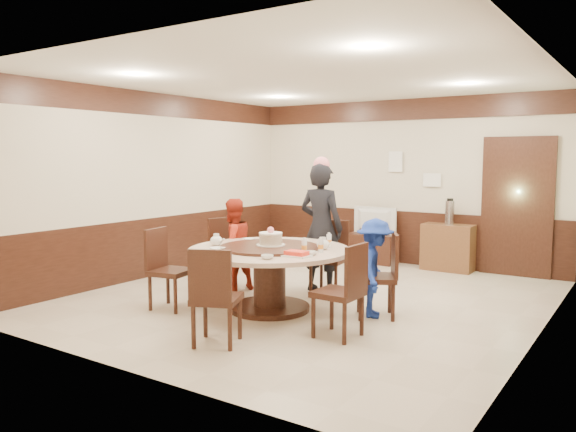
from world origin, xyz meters
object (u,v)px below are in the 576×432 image
Objects in this scene: person_red at (233,245)px; side_cabinet at (448,247)px; banquet_table at (269,266)px; person_blue at (375,268)px; shrimp_platter at (297,254)px; birthday_cake at (271,239)px; television at (373,221)px; thermos at (450,213)px; tv_stand at (372,248)px; person_standing at (321,228)px.

side_cabinet is at bearing 163.39° from person_red.
person_blue is at bearing 20.88° from banquet_table.
shrimp_platter is 0.37× the size of side_cabinet.
birthday_cake is 0.43× the size of side_cabinet.
shrimp_platter is 0.37× the size of television.
shrimp_platter is at bearing 120.24° from person_blue.
television is (-1.45, 3.05, 0.16)m from person_blue.
shrimp_platter is at bearing -96.97° from thermos.
person_red reaches higher than person_blue.
person_red reaches higher than thermos.
tv_stand is (-0.28, 3.46, -0.61)m from birthday_cake.
side_cabinet is at bearing 1.30° from tv_stand.
shrimp_platter is 3.89m from television.
person_red is 3.68× the size of birthday_cake.
person_blue reaches higher than shrimp_platter.
person_standing is at bearing 139.95° from person_red.
person_blue is 3.09m from side_cabinet.
banquet_table is 1.24m from person_blue.
side_cabinet is at bearing 83.19° from shrimp_platter.
thermos is at bearing 0.00° from side_cabinet.
thermos is (0.47, 3.82, 0.16)m from shrimp_platter.
thermos reaches higher than side_cabinet.
birthday_cake is at bearing 80.94° from person_red.
tv_stand is at bearing -178.70° from side_cabinet.
birthday_cake is 0.67m from shrimp_platter.
shrimp_platter is 3.87m from side_cabinet.
television is 1.35m from thermos.
banquet_table is at bearing 97.36° from television.
side_cabinet is 2.11× the size of thermos.
person_red is at bearing -123.99° from side_cabinet.
person_blue is (1.16, 0.44, 0.03)m from banquet_table.
thermos is (1.33, 0.03, 0.21)m from television.
tv_stand is at bearing -0.00° from television.
banquet_table reaches higher than tv_stand.
tv_stand is at bearing 102.81° from shrimp_platter.
person_standing is 1.57m from shrimp_platter.
side_cabinet is at bearing 73.47° from birthday_cake.
side_cabinet reaches higher than tv_stand.
person_blue is at bearing 19.16° from birthday_cake.
television is (0.70, 2.97, 0.10)m from person_red.
side_cabinet is (0.46, 3.82, -0.40)m from shrimp_platter.
person_blue is (2.16, -0.08, -0.07)m from person_red.
thermos is at bearing 1.29° from tv_stand.
tv_stand is 2.24× the size of thermos.
birthday_cake is at bearing -106.70° from thermos.
television is 1.00× the size of side_cabinet.
person_blue is at bearing -87.72° from thermos.
tv_stand is 1.50m from thermos.
tv_stand is (-0.29, 3.50, -0.28)m from banquet_table.
shrimp_platter is at bearing -77.19° from tv_stand.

